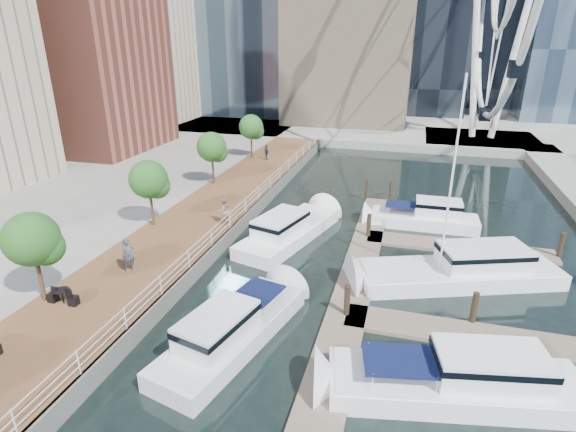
% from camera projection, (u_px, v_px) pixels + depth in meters
% --- Properties ---
extents(ground, '(520.00, 520.00, 0.00)m').
position_uv_depth(ground, '(229.00, 428.00, 16.14)').
color(ground, black).
rests_on(ground, ground).
extents(boardwalk, '(6.00, 60.00, 1.00)m').
position_uv_depth(boardwalk, '(192.00, 230.00, 31.64)').
color(boardwalk, brown).
rests_on(boardwalk, ground).
extents(seawall, '(0.25, 60.00, 1.00)m').
position_uv_depth(seawall, '(232.00, 234.00, 30.89)').
color(seawall, '#595954').
rests_on(seawall, ground).
extents(land_far, '(200.00, 114.00, 1.00)m').
position_uv_depth(land_far, '(394.00, 95.00, 107.32)').
color(land_far, gray).
rests_on(land_far, ground).
extents(pier, '(14.00, 12.00, 1.00)m').
position_uv_depth(pier, '(480.00, 141.00, 59.03)').
color(pier, gray).
rests_on(pier, ground).
extents(railing, '(0.10, 60.00, 1.05)m').
position_uv_depth(railing, '(230.00, 220.00, 30.54)').
color(railing, white).
rests_on(railing, boardwalk).
extents(floating_docks, '(16.00, 34.00, 2.60)m').
position_uv_depth(floating_docks, '(449.00, 302.00, 22.90)').
color(floating_docks, '#6D6051').
rests_on(floating_docks, ground).
extents(midrise_condos, '(19.00, 67.00, 28.00)m').
position_uv_depth(midrise_condos, '(8.00, 35.00, 43.63)').
color(midrise_condos, '#BCAD8E').
rests_on(midrise_condos, ground).
extents(street_trees, '(2.60, 42.60, 4.60)m').
position_uv_depth(street_trees, '(148.00, 179.00, 29.95)').
color(street_trees, '#3F2B1C').
rests_on(street_trees, ground).
extents(yacht_foreground, '(11.06, 4.85, 2.15)m').
position_uv_depth(yacht_foreground, '(453.00, 395.00, 17.61)').
color(yacht_foreground, white).
rests_on(yacht_foreground, ground).
extents(pedestrian_near, '(0.80, 0.84, 1.94)m').
position_uv_depth(pedestrian_near, '(128.00, 255.00, 24.63)').
color(pedestrian_near, '#434759').
rests_on(pedestrian_near, boardwalk).
extents(pedestrian_mid, '(1.12, 1.15, 1.87)m').
position_uv_depth(pedestrian_mid, '(224.00, 211.00, 31.09)').
color(pedestrian_mid, gray).
rests_on(pedestrian_mid, boardwalk).
extents(pedestrian_far, '(0.94, 0.94, 1.61)m').
position_uv_depth(pedestrian_far, '(267.00, 152.00, 47.72)').
color(pedestrian_far, '#31373D').
rests_on(pedestrian_far, boardwalk).
extents(moored_yachts, '(26.45, 31.52, 11.50)m').
position_uv_depth(moored_yachts, '(441.00, 294.00, 24.59)').
color(moored_yachts, white).
rests_on(moored_yachts, ground).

